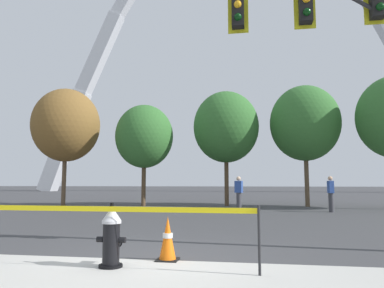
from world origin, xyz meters
The scene contains 12 objects.
ground_plane centered at (0.00, 0.00, 0.00)m, with size 240.00×240.00×0.00m, color #3D3D3F.
fire_hydrant centered at (-0.53, -0.59, 0.47)m, with size 0.46×0.48×0.99m.
caution_tape_barrier centered at (-0.81, -0.72, 0.67)m, with size 5.10×0.09×0.98m.
traffic_cone_by_hydrant centered at (0.22, 0.03, 0.36)m, with size 0.36×0.36×0.73m.
traffic_signal_gantry centered at (3.87, 1.41, 4.27)m, with size 6.42×0.44×6.00m.
monument_arch centered at (0.00, 45.93, 21.04)m, with size 61.30×2.27×47.12m.
tree_far_left centered at (-8.88, 13.20, 4.61)m, with size 3.85×3.85×6.74m.
tree_left_mid centered at (-4.27, 13.54, 3.90)m, with size 3.26×3.26×5.71m.
tree_center_left centered at (0.30, 14.62, 4.50)m, with size 3.76×3.76×6.58m.
tree_center_right centered at (4.71, 14.64, 4.61)m, with size 3.85×3.85×6.74m.
pedestrian_walking_left centered at (1.09, 10.88, 0.82)m, with size 0.39×0.31×1.59m.
pedestrian_standing_center centered at (5.16, 10.91, 0.82)m, with size 0.24×0.36×1.59m.
Camera 1 is at (1.60, -6.01, 1.30)m, focal length 33.67 mm.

